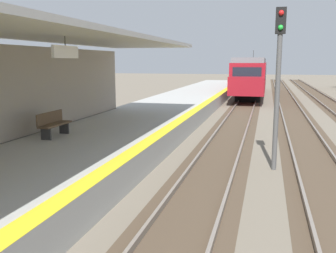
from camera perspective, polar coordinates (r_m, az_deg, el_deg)
name	(u,v)px	position (r m, az deg, el deg)	size (l,w,h in m)	color
station_platform	(117,136)	(16.15, -7.61, -1.39)	(5.00, 80.00, 0.91)	#A8A8A3
track_pair_nearest_platform	(231,133)	(19.05, 9.44, -0.96)	(2.34, 120.00, 0.16)	#4C3D2D
track_pair_middle	(303,136)	(19.06, 19.67, -1.39)	(2.34, 120.00, 0.16)	#4C3D2D
approaching_train	(251,75)	(40.41, 12.40, 7.59)	(2.93, 19.60, 4.76)	maroon
rail_signal_post	(278,73)	(12.69, 16.24, 7.78)	(0.32, 0.34, 5.20)	#4C4C4C
platform_bench	(53,123)	(14.07, -16.85, 0.45)	(0.45, 1.60, 0.88)	brown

